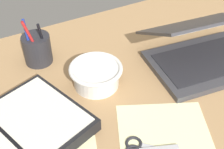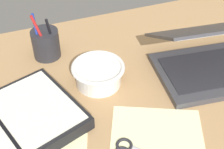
% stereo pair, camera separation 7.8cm
% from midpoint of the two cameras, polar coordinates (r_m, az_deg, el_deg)
% --- Properties ---
extents(desk_top, '(1.40, 1.00, 0.02)m').
position_cam_midpoint_polar(desk_top, '(0.78, 0.03, -8.59)').
color(desk_top, tan).
rests_on(desk_top, ground).
extents(laptop, '(0.34, 0.30, 0.17)m').
position_cam_midpoint_polar(laptop, '(0.94, 14.11, 4.46)').
color(laptop, '#38383D').
rests_on(laptop, desk_top).
extents(bowl, '(0.14, 0.14, 0.06)m').
position_cam_midpoint_polar(bowl, '(0.84, -5.61, -0.15)').
color(bowl, silver).
rests_on(bowl, desk_top).
extents(pen_cup, '(0.08, 0.08, 0.15)m').
position_cam_midpoint_polar(pen_cup, '(0.95, -15.85, 4.44)').
color(pen_cup, '#28282D').
rests_on(pen_cup, desk_top).
extents(planner, '(0.41, 0.34, 0.04)m').
position_cam_midpoint_polar(planner, '(0.75, -21.37, -11.35)').
color(planner, black).
rests_on(planner, desk_top).
extents(scissors, '(0.12, 0.10, 0.01)m').
position_cam_midpoint_polar(scissors, '(0.71, 1.83, -13.47)').
color(scissors, '#B7B7BC').
rests_on(scissors, desk_top).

